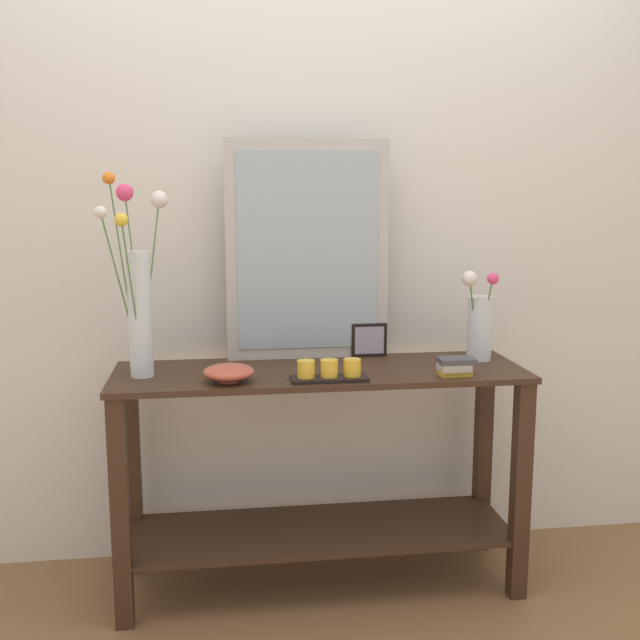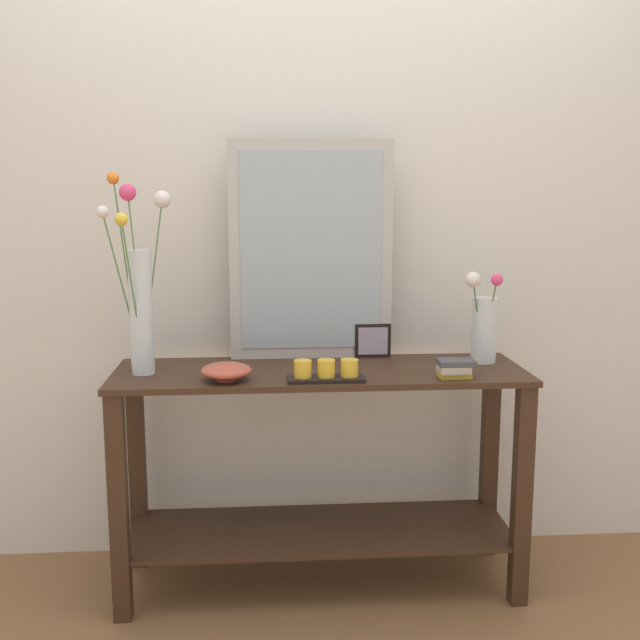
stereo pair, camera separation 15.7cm
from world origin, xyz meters
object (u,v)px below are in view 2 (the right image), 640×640
(mirror_leaning, at_px, (311,251))
(book_stack, at_px, (455,368))
(decorative_bowl, at_px, (226,371))
(vase_right, at_px, (484,325))
(tall_vase_left, at_px, (140,290))
(candle_tray, at_px, (326,372))
(picture_frame_small, at_px, (373,341))
(console_table, at_px, (320,455))

(mirror_leaning, xyz_separation_m, book_stack, (0.44, -0.33, -0.35))
(decorative_bowl, bearing_deg, vase_right, 12.20)
(tall_vase_left, distance_m, candle_tray, 0.66)
(vase_right, distance_m, picture_frame_small, 0.40)
(mirror_leaning, distance_m, candle_tray, 0.49)
(book_stack, bearing_deg, picture_frame_small, 124.71)
(vase_right, height_order, book_stack, vase_right)
(console_table, xyz_separation_m, vase_right, (0.58, 0.07, 0.43))
(picture_frame_small, bearing_deg, book_stack, -55.29)
(vase_right, xyz_separation_m, picture_frame_small, (-0.37, 0.11, -0.07))
(tall_vase_left, xyz_separation_m, book_stack, (1.01, -0.14, -0.24))
(mirror_leaning, bearing_deg, decorative_bowl, -132.82)
(vase_right, relative_size, decorative_bowl, 2.01)
(console_table, height_order, candle_tray, candle_tray)
(candle_tray, relative_size, picture_frame_small, 1.88)
(tall_vase_left, height_order, candle_tray, tall_vase_left)
(tall_vase_left, bearing_deg, decorative_bowl, -24.15)
(vase_right, relative_size, candle_tray, 1.32)
(candle_tray, distance_m, book_stack, 0.42)
(decorative_bowl, bearing_deg, console_table, 22.15)
(decorative_bowl, bearing_deg, tall_vase_left, 155.85)
(candle_tray, height_order, picture_frame_small, picture_frame_small)
(tall_vase_left, relative_size, candle_tray, 2.68)
(console_table, distance_m, mirror_leaning, 0.71)
(picture_frame_small, bearing_deg, vase_right, -16.35)
(candle_tray, bearing_deg, vase_right, 20.79)
(console_table, height_order, tall_vase_left, tall_vase_left)
(console_table, distance_m, book_stack, 0.56)
(mirror_leaning, height_order, decorative_bowl, mirror_leaning)
(console_table, relative_size, picture_frame_small, 10.61)
(book_stack, bearing_deg, tall_vase_left, 171.95)
(picture_frame_small, xyz_separation_m, decorative_bowl, (-0.51, -0.30, -0.03))
(vase_right, bearing_deg, mirror_leaning, 168.42)
(tall_vase_left, height_order, decorative_bowl, tall_vase_left)
(candle_tray, xyz_separation_m, picture_frame_small, (0.20, 0.32, 0.03))
(console_table, relative_size, book_stack, 11.62)
(tall_vase_left, xyz_separation_m, vase_right, (1.16, 0.07, -0.14))
(book_stack, bearing_deg, candle_tray, -179.05)
(console_table, bearing_deg, picture_frame_small, 40.71)
(candle_tray, bearing_deg, console_table, 93.19)
(tall_vase_left, xyz_separation_m, candle_tray, (0.60, -0.15, -0.25))
(mirror_leaning, bearing_deg, tall_vase_left, -161.79)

